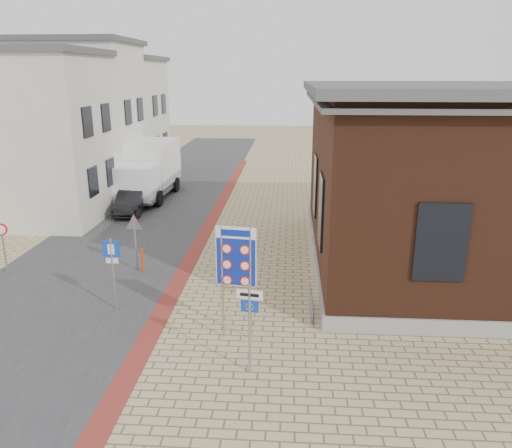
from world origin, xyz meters
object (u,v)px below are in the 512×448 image
(sedan, at_px, (131,201))
(essen_sign, at_px, (250,315))
(bollard, at_px, (142,261))
(box_truck, at_px, (148,170))
(border_sign, at_px, (236,259))
(parking_sign, at_px, (112,262))

(sedan, height_order, essen_sign, essen_sign)
(essen_sign, xyz_separation_m, bollard, (-4.50, 6.19, -1.08))
(sedan, xyz_separation_m, essen_sign, (7.50, -14.47, 0.95))
(box_truck, bearing_deg, sedan, -87.81)
(essen_sign, distance_m, bollard, 7.73)
(border_sign, height_order, essen_sign, border_sign)
(sedan, bearing_deg, parking_sign, -80.53)
(border_sign, height_order, bollard, border_sign)
(border_sign, bearing_deg, bollard, 139.26)
(sedan, xyz_separation_m, parking_sign, (3.00, -11.28, 0.97))
(parking_sign, relative_size, bollard, 2.43)
(sedan, distance_m, essen_sign, 16.33)
(box_truck, bearing_deg, essen_sign, -64.88)
(essen_sign, bearing_deg, box_truck, 121.33)
(border_sign, distance_m, parking_sign, 4.34)
(box_truck, xyz_separation_m, bollard, (2.99, -11.64, -1.21))
(sedan, xyz_separation_m, border_sign, (7.00, -12.78, 1.76))
(border_sign, height_order, parking_sign, border_sign)
(box_truck, bearing_deg, bollard, -73.26)
(sedan, distance_m, box_truck, 3.52)
(sedan, distance_m, parking_sign, 11.72)
(parking_sign, bearing_deg, essen_sign, -36.35)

